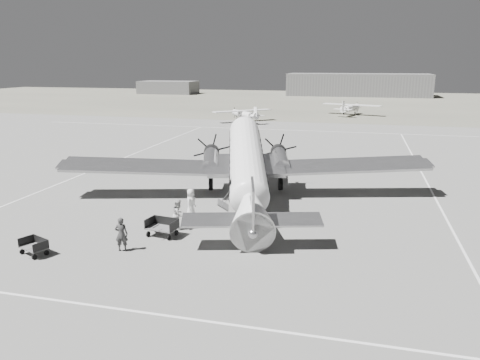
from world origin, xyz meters
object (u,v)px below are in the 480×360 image
(ramp_agent, at_px, (179,215))
(baggage_cart_far, at_px, (34,247))
(passenger, at_px, (191,203))
(light_plane_right, at_px, (351,109))
(hangar_main, at_px, (358,85))
(dc3_airliner, at_px, (247,167))
(light_plane_left, at_px, (244,115))
(baggage_cart_near, at_px, (162,228))
(ground_crew, at_px, (121,234))
(shed_secondary, at_px, (168,87))

(ramp_agent, bearing_deg, baggage_cart_far, 132.40)
(ramp_agent, xyz_separation_m, passenger, (-0.09, 2.38, 0.02))
(light_plane_right, bearing_deg, passenger, -80.07)
(hangar_main, height_order, ramp_agent, hangar_main)
(hangar_main, relative_size, passenger, 21.78)
(dc3_airliner, height_order, light_plane_left, dc3_airliner)
(baggage_cart_near, relative_size, ramp_agent, 0.97)
(baggage_cart_near, bearing_deg, hangar_main, 94.21)
(ramp_agent, bearing_deg, hangar_main, -4.43)
(dc3_airliner, relative_size, light_plane_right, 2.46)
(light_plane_left, xyz_separation_m, ground_crew, (7.18, -56.43, -0.18))
(shed_secondary, relative_size, ground_crew, 9.54)
(dc3_airliner, xyz_separation_m, light_plane_right, (5.81, 61.49, -1.49))
(shed_secondary, bearing_deg, passenger, -66.56)
(passenger, bearing_deg, ramp_agent, -173.69)
(baggage_cart_far, bearing_deg, light_plane_left, 115.14)
(shed_secondary, bearing_deg, hangar_main, 4.76)
(hangar_main, xyz_separation_m, baggage_cart_far, (-15.13, -129.99, -2.86))
(shed_secondary, height_order, light_plane_right, shed_secondary)
(shed_secondary, distance_m, light_plane_left, 78.98)
(dc3_airliner, height_order, ground_crew, dc3_airliner)
(ground_crew, height_order, passenger, passenger)
(light_plane_left, bearing_deg, dc3_airliner, -117.72)
(hangar_main, height_order, ground_crew, hangar_main)
(light_plane_right, bearing_deg, ground_crew, -80.72)
(hangar_main, bearing_deg, light_plane_left, -104.10)
(shed_secondary, distance_m, light_plane_right, 78.65)
(baggage_cart_near, xyz_separation_m, passenger, (0.44, 3.68, 0.45))
(baggage_cart_near, bearing_deg, dc3_airliner, 75.78)
(baggage_cart_far, relative_size, passenger, 0.80)
(ramp_agent, height_order, passenger, passenger)
(baggage_cart_near, distance_m, ramp_agent, 1.47)
(ramp_agent, bearing_deg, dc3_airliner, -23.13)
(hangar_main, bearing_deg, baggage_cart_far, -96.64)
(ground_crew, bearing_deg, light_plane_left, -97.63)
(light_plane_right, bearing_deg, baggage_cart_near, -80.04)
(light_plane_left, distance_m, baggage_cart_far, 58.15)
(dc3_airliner, bearing_deg, baggage_cart_far, -141.48)
(dc3_airliner, distance_m, light_plane_right, 61.78)
(hangar_main, height_order, light_plane_right, hangar_main)
(ramp_agent, bearing_deg, passenger, 1.98)
(light_plane_right, distance_m, ramp_agent, 68.43)
(dc3_airliner, height_order, ramp_agent, dc3_airliner)
(ground_crew, relative_size, ramp_agent, 0.99)
(hangar_main, xyz_separation_m, ramp_agent, (-9.13, -124.47, -2.35))
(baggage_cart_near, bearing_deg, light_plane_right, 91.15)
(hangar_main, xyz_separation_m, shed_secondary, (-60.00, -5.00, -1.30))
(dc3_airliner, relative_size, light_plane_left, 2.60)
(baggage_cart_far, xyz_separation_m, ground_crew, (4.25, 1.64, 0.51))
(dc3_airliner, bearing_deg, ground_crew, -128.76)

